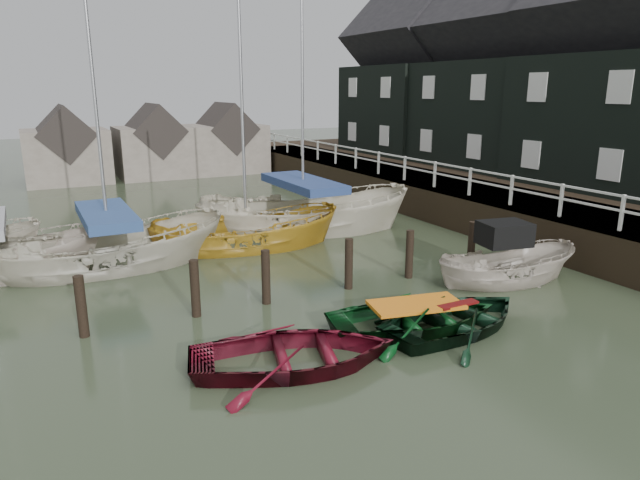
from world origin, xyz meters
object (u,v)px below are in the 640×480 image
rowboat_red (295,367)px  rowboat_green (415,328)px  rowboat_dkgreen (456,329)px  sailboat_d (303,229)px  motorboat (505,279)px  sailboat_c (247,247)px  sailboat_b (111,265)px

rowboat_red → rowboat_green: size_ratio=1.02×
rowboat_dkgreen → sailboat_d: (0.96, 9.91, 0.06)m
rowboat_red → motorboat: bearing=-60.7°
sailboat_c → sailboat_d: bearing=-54.5°
rowboat_dkgreen → sailboat_c: sailboat_c is taller
rowboat_red → motorboat: size_ratio=0.92×
rowboat_green → motorboat: 4.37m
sailboat_d → rowboat_dkgreen: bearing=-164.6°
motorboat → sailboat_b: size_ratio=0.35×
rowboat_green → sailboat_c: size_ratio=0.40×
rowboat_green → rowboat_dkgreen: rowboat_green is taller
rowboat_dkgreen → sailboat_d: bearing=-14.0°
motorboat → sailboat_b: bearing=66.7°
sailboat_b → sailboat_d: size_ratio=0.99×
sailboat_b → sailboat_d: (7.20, 1.46, -0.00)m
rowboat_red → sailboat_c: 8.88m
rowboat_red → sailboat_d: (4.96, 9.84, 0.06)m
rowboat_red → sailboat_d: bearing=-11.3°
rowboat_dkgreen → sailboat_d: sailboat_d is taller
sailboat_d → motorboat: bearing=-142.5°
rowboat_red → rowboat_green: bearing=-67.1°
rowboat_green → sailboat_b: (-5.44, 7.97, 0.06)m
motorboat → sailboat_c: sailboat_c is taller
rowboat_red → rowboat_dkgreen: bearing=-75.4°
rowboat_green → rowboat_dkgreen: 0.93m
rowboat_green → sailboat_d: (1.76, 9.42, 0.06)m
rowboat_red → sailboat_d: 11.02m
rowboat_dkgreen → sailboat_b: sailboat_b is taller
sailboat_c → sailboat_d: sailboat_d is taller
sailboat_d → sailboat_c: bearing=135.2°
rowboat_green → sailboat_b: sailboat_b is taller
sailboat_c → sailboat_d: size_ratio=0.78×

